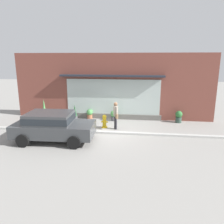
{
  "coord_description": "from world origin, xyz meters",
  "views": [
    {
      "loc": [
        1.98,
        -12.19,
        4.27
      ],
      "look_at": [
        0.25,
        1.2,
        0.94
      ],
      "focal_mm": 35.42,
      "sensor_mm": 36.0,
      "label": 1
    }
  ],
  "objects_px": {
    "potted_plant_trailing_edge": "(179,116)",
    "potted_plant_low_front": "(90,114)",
    "fire_hydrant": "(104,121)",
    "potted_plant_window_center": "(114,115)",
    "pedestrian_with_handbag": "(116,114)",
    "potted_plant_by_entrance": "(44,109)",
    "parked_car_dark_gray": "(52,125)",
    "potted_plant_corner_tall": "(75,112)"
  },
  "relations": [
    {
      "from": "potted_plant_by_entrance",
      "to": "potted_plant_corner_tall",
      "type": "bearing_deg",
      "value": 4.08
    },
    {
      "from": "fire_hydrant",
      "to": "pedestrian_with_handbag",
      "type": "bearing_deg",
      "value": -17.94
    },
    {
      "from": "potted_plant_low_front",
      "to": "potted_plant_by_entrance",
      "type": "relative_size",
      "value": 0.5
    },
    {
      "from": "parked_car_dark_gray",
      "to": "potted_plant_by_entrance",
      "type": "bearing_deg",
      "value": 116.77
    },
    {
      "from": "pedestrian_with_handbag",
      "to": "potted_plant_low_front",
      "type": "distance_m",
      "value": 3.04
    },
    {
      "from": "fire_hydrant",
      "to": "potted_plant_trailing_edge",
      "type": "xyz_separation_m",
      "value": [
        4.78,
        1.73,
        0.02
      ]
    },
    {
      "from": "potted_plant_corner_tall",
      "to": "potted_plant_by_entrance",
      "type": "bearing_deg",
      "value": -175.92
    },
    {
      "from": "parked_car_dark_gray",
      "to": "potted_plant_by_entrance",
      "type": "height_order",
      "value": "parked_car_dark_gray"
    },
    {
      "from": "potted_plant_corner_tall",
      "to": "potted_plant_low_front",
      "type": "height_order",
      "value": "potted_plant_corner_tall"
    },
    {
      "from": "potted_plant_low_front",
      "to": "potted_plant_trailing_edge",
      "type": "bearing_deg",
      "value": -1.25
    },
    {
      "from": "potted_plant_corner_tall",
      "to": "parked_car_dark_gray",
      "type": "bearing_deg",
      "value": -88.51
    },
    {
      "from": "potted_plant_corner_tall",
      "to": "potted_plant_trailing_edge",
      "type": "bearing_deg",
      "value": 0.05
    },
    {
      "from": "potted_plant_window_center",
      "to": "potted_plant_by_entrance",
      "type": "bearing_deg",
      "value": -179.14
    },
    {
      "from": "parked_car_dark_gray",
      "to": "pedestrian_with_handbag",
      "type": "bearing_deg",
      "value": 35.48
    },
    {
      "from": "pedestrian_with_handbag",
      "to": "potted_plant_low_front",
      "type": "height_order",
      "value": "pedestrian_with_handbag"
    },
    {
      "from": "fire_hydrant",
      "to": "potted_plant_window_center",
      "type": "bearing_deg",
      "value": 76.57
    },
    {
      "from": "potted_plant_window_center",
      "to": "pedestrian_with_handbag",
      "type": "bearing_deg",
      "value": -79.81
    },
    {
      "from": "potted_plant_trailing_edge",
      "to": "potted_plant_low_front",
      "type": "height_order",
      "value": "potted_plant_trailing_edge"
    },
    {
      "from": "potted_plant_corner_tall",
      "to": "potted_plant_trailing_edge",
      "type": "distance_m",
      "value": 7.21
    },
    {
      "from": "fire_hydrant",
      "to": "parked_car_dark_gray",
      "type": "relative_size",
      "value": 0.2
    },
    {
      "from": "fire_hydrant",
      "to": "potted_plant_by_entrance",
      "type": "height_order",
      "value": "potted_plant_by_entrance"
    },
    {
      "from": "fire_hydrant",
      "to": "potted_plant_corner_tall",
      "type": "xyz_separation_m",
      "value": [
        -2.42,
        1.73,
        0.08
      ]
    },
    {
      "from": "parked_car_dark_gray",
      "to": "potted_plant_corner_tall",
      "type": "height_order",
      "value": "parked_car_dark_gray"
    },
    {
      "from": "potted_plant_trailing_edge",
      "to": "potted_plant_by_entrance",
      "type": "distance_m",
      "value": 9.41
    },
    {
      "from": "potted_plant_trailing_edge",
      "to": "potted_plant_low_front",
      "type": "xyz_separation_m",
      "value": [
        -6.16,
        0.13,
        -0.05
      ]
    },
    {
      "from": "parked_car_dark_gray",
      "to": "potted_plant_by_entrance",
      "type": "xyz_separation_m",
      "value": [
        -2.31,
        4.16,
        -0.2
      ]
    },
    {
      "from": "potted_plant_trailing_edge",
      "to": "potted_plant_by_entrance",
      "type": "xyz_separation_m",
      "value": [
        -9.41,
        -0.16,
        0.25
      ]
    },
    {
      "from": "potted_plant_low_front",
      "to": "potted_plant_by_entrance",
      "type": "height_order",
      "value": "potted_plant_by_entrance"
    },
    {
      "from": "fire_hydrant",
      "to": "potted_plant_by_entrance",
      "type": "relative_size",
      "value": 0.59
    },
    {
      "from": "parked_car_dark_gray",
      "to": "potted_plant_corner_tall",
      "type": "distance_m",
      "value": 4.34
    },
    {
      "from": "potted_plant_window_center",
      "to": "potted_plant_by_entrance",
      "type": "xyz_separation_m",
      "value": [
        -5.02,
        -0.08,
        0.3
      ]
    },
    {
      "from": "potted_plant_low_front",
      "to": "fire_hydrant",
      "type": "bearing_deg",
      "value": -53.74
    },
    {
      "from": "potted_plant_trailing_edge",
      "to": "potted_plant_low_front",
      "type": "relative_size",
      "value": 1.14
    },
    {
      "from": "potted_plant_by_entrance",
      "to": "parked_car_dark_gray",
      "type": "bearing_deg",
      "value": -60.94
    },
    {
      "from": "pedestrian_with_handbag",
      "to": "potted_plant_by_entrance",
      "type": "bearing_deg",
      "value": -134.25
    },
    {
      "from": "fire_hydrant",
      "to": "potted_plant_low_front",
      "type": "xyz_separation_m",
      "value": [
        -1.37,
        1.87,
        -0.03
      ]
    },
    {
      "from": "pedestrian_with_handbag",
      "to": "potted_plant_corner_tall",
      "type": "distance_m",
      "value": 3.75
    },
    {
      "from": "parked_car_dark_gray",
      "to": "potted_plant_low_front",
      "type": "relative_size",
      "value": 5.94
    },
    {
      "from": "potted_plant_by_entrance",
      "to": "potted_plant_window_center",
      "type": "bearing_deg",
      "value": 0.86
    },
    {
      "from": "fire_hydrant",
      "to": "parked_car_dark_gray",
      "type": "xyz_separation_m",
      "value": [
        -2.31,
        -2.59,
        0.47
      ]
    },
    {
      "from": "fire_hydrant",
      "to": "potted_plant_trailing_edge",
      "type": "relative_size",
      "value": 1.03
    },
    {
      "from": "potted_plant_trailing_edge",
      "to": "potted_plant_low_front",
      "type": "bearing_deg",
      "value": 178.75
    }
  ]
}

